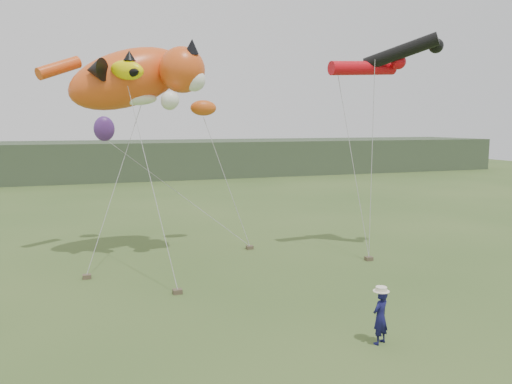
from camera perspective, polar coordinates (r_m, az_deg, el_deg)
ground at (r=15.66m, az=3.71°, el=-14.73°), size 120.00×120.00×0.00m
headland at (r=58.22m, az=-16.50°, el=3.48°), size 90.00×13.00×4.00m
festival_attendant at (r=14.45m, az=14.02°, el=-13.69°), size 0.66×0.56×1.53m
sandbag_anchors at (r=20.04m, az=-8.35°, el=-9.45°), size 16.64×6.27×0.17m
cat_kite at (r=23.04m, az=-13.12°, el=12.64°), size 7.09×3.79×3.93m
fish_kite at (r=21.83m, az=-15.78°, el=13.35°), size 2.67×1.75×1.29m
tube_kites at (r=24.27m, az=14.76°, el=14.45°), size 4.92×2.75×1.84m
misc_kites at (r=25.15m, az=-12.05°, el=8.14°), size 5.72×2.57×1.99m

